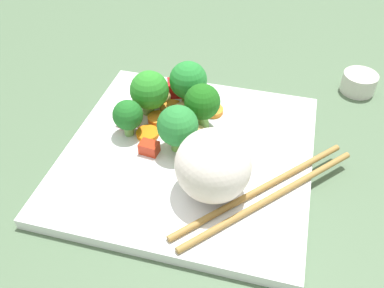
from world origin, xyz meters
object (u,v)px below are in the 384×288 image
at_px(rice_mound, 213,165).
at_px(carrot_slice_0, 172,125).
at_px(broccoli_floret_2, 188,81).
at_px(chopstick_pair, 267,193).
at_px(square_plate, 188,155).
at_px(sauce_cup, 359,83).

bearing_deg(rice_mound, carrot_slice_0, 37.15).
xyz_separation_m(broccoli_floret_2, chopstick_pair, (-0.13, -0.12, -0.03)).
xyz_separation_m(carrot_slice_0, chopstick_pair, (-0.08, -0.12, 0.00)).
bearing_deg(chopstick_pair, square_plate, 106.66).
xyz_separation_m(square_plate, sauce_cup, (0.19, -0.20, 0.01)).
xyz_separation_m(rice_mound, chopstick_pair, (0.01, -0.06, -0.03)).
xyz_separation_m(rice_mound, carrot_slice_0, (0.09, 0.07, -0.03)).
relative_size(rice_mound, broccoli_floret_2, 1.24).
bearing_deg(carrot_slice_0, chopstick_pair, -123.94).
distance_m(rice_mound, carrot_slice_0, 0.12).
xyz_separation_m(square_plate, broccoli_floret_2, (0.08, 0.02, 0.04)).
height_order(broccoli_floret_2, sauce_cup, broccoli_floret_2).
distance_m(square_plate, carrot_slice_0, 0.05).
height_order(rice_mound, broccoli_floret_2, rice_mound).
relative_size(rice_mound, sauce_cup, 1.67).
xyz_separation_m(chopstick_pair, sauce_cup, (0.24, -0.11, -0.00)).
distance_m(rice_mound, chopstick_pair, 0.07).
bearing_deg(rice_mound, sauce_cup, -33.58).
distance_m(broccoli_floret_2, sauce_cup, 0.25).
bearing_deg(rice_mound, square_plate, 35.92).
bearing_deg(rice_mound, broccoli_floret_2, 23.28).
xyz_separation_m(square_plate, carrot_slice_0, (0.04, 0.03, 0.01)).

